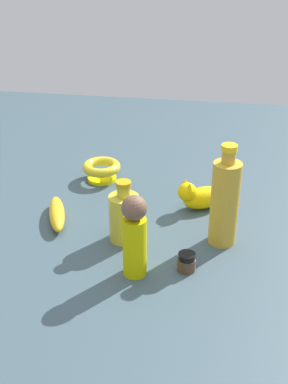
{
  "coord_description": "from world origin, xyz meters",
  "views": [
    {
      "loc": [
        -0.19,
        1.11,
        0.66
      ],
      "look_at": [
        0.0,
        0.0,
        0.06
      ],
      "focal_mm": 45.58,
      "sensor_mm": 36.0,
      "label": 1
    }
  ],
  "objects_px": {
    "bottle_tall": "(225,201)",
    "nail_polish_jar": "(187,262)",
    "bottle_short": "(124,216)",
    "bowl": "(102,169)",
    "banana": "(57,214)",
    "cat_figurine": "(200,196)",
    "person_figure_adult": "(135,236)"
  },
  "relations": [
    {
      "from": "bottle_tall",
      "to": "cat_figurine",
      "type": "bearing_deg",
      "value": -67.35
    },
    {
      "from": "bottle_tall",
      "to": "nail_polish_jar",
      "type": "height_order",
      "value": "bottle_tall"
    },
    {
      "from": "nail_polish_jar",
      "to": "cat_figurine",
      "type": "bearing_deg",
      "value": -92.06
    },
    {
      "from": "cat_figurine",
      "to": "bottle_tall",
      "type": "bearing_deg",
      "value": 112.65
    },
    {
      "from": "bottle_tall",
      "to": "banana",
      "type": "relative_size",
      "value": 1.47
    },
    {
      "from": "cat_figurine",
      "to": "bowl",
      "type": "distance_m",
      "value": 0.33
    },
    {
      "from": "cat_figurine",
      "to": "bottle_short",
      "type": "distance_m",
      "value": 0.25
    },
    {
      "from": "bowl",
      "to": "bottle_short",
      "type": "bearing_deg",
      "value": 113.43
    },
    {
      "from": "bottle_short",
      "to": "bottle_tall",
      "type": "bearing_deg",
      "value": -173.16
    },
    {
      "from": "person_figure_adult",
      "to": "nail_polish_jar",
      "type": "bearing_deg",
      "value": -164.32
    },
    {
      "from": "bottle_tall",
      "to": "bowl",
      "type": "relative_size",
      "value": 2.21
    },
    {
      "from": "cat_figurine",
      "to": "bottle_short",
      "type": "bearing_deg",
      "value": 46.59
    },
    {
      "from": "bowl",
      "to": "nail_polish_jar",
      "type": "bearing_deg",
      "value": 125.88
    },
    {
      "from": "bottle_tall",
      "to": "bowl",
      "type": "bearing_deg",
      "value": -37.15
    },
    {
      "from": "person_figure_adult",
      "to": "banana",
      "type": "xyz_separation_m",
      "value": [
        0.24,
        -0.19,
        -0.08
      ]
    },
    {
      "from": "banana",
      "to": "bowl",
      "type": "bearing_deg",
      "value": -33.63
    },
    {
      "from": "nail_polish_jar",
      "to": "bottle_short",
      "type": "bearing_deg",
      "value": -31.74
    },
    {
      "from": "bowl",
      "to": "banana",
      "type": "height_order",
      "value": "bowl"
    },
    {
      "from": "banana",
      "to": "nail_polish_jar",
      "type": "distance_m",
      "value": 0.38
    },
    {
      "from": "bottle_short",
      "to": "person_figure_adult",
      "type": "bearing_deg",
      "value": 111.01
    },
    {
      "from": "bottle_short",
      "to": "banana",
      "type": "relative_size",
      "value": 0.91
    },
    {
      "from": "banana",
      "to": "nail_polish_jar",
      "type": "xyz_separation_m",
      "value": [
        -0.35,
        0.15,
        0.0
      ]
    },
    {
      "from": "person_figure_adult",
      "to": "banana",
      "type": "distance_m",
      "value": 0.31
    },
    {
      "from": "banana",
      "to": "bottle_tall",
      "type": "bearing_deg",
      "value": -114.42
    },
    {
      "from": "person_figure_adult",
      "to": "banana",
      "type": "relative_size",
      "value": 1.12
    },
    {
      "from": "banana",
      "to": "bottle_short",
      "type": "bearing_deg",
      "value": -127.03
    },
    {
      "from": "banana",
      "to": "nail_polish_jar",
      "type": "bearing_deg",
      "value": -134.54
    },
    {
      "from": "nail_polish_jar",
      "to": "bowl",
      "type": "bearing_deg",
      "value": -54.12
    },
    {
      "from": "person_figure_adult",
      "to": "banana",
      "type": "height_order",
      "value": "person_figure_adult"
    },
    {
      "from": "bottle_tall",
      "to": "bowl",
      "type": "xyz_separation_m",
      "value": [
        0.37,
        -0.28,
        -0.07
      ]
    },
    {
      "from": "bottle_short",
      "to": "nail_polish_jar",
      "type": "height_order",
      "value": "bottle_short"
    },
    {
      "from": "bottle_tall",
      "to": "nail_polish_jar",
      "type": "xyz_separation_m",
      "value": [
        0.07,
        0.13,
        -0.09
      ]
    }
  ]
}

